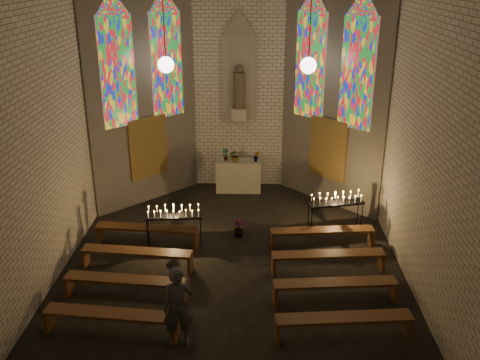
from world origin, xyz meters
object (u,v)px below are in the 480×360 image
object	(u,v)px
altar	(239,176)
votive_stand_left	(174,214)
votive_stand_right	(336,201)
visitor	(178,308)
aisle_flower_pot	(238,228)

from	to	relation	value
altar	votive_stand_left	xyz separation A→B (m)	(-1.52, -3.64, 0.40)
votive_stand_right	visitor	size ratio (longest dim) A/B	0.95
votive_stand_left	votive_stand_right	world-z (taller)	votive_stand_right
visitor	aisle_flower_pot	bearing A→B (deg)	68.81
votive_stand_right	altar	bearing A→B (deg)	120.14
altar	votive_stand_right	world-z (taller)	votive_stand_right
votive_stand_left	visitor	xyz separation A→B (m)	(0.64, -3.82, -0.09)
votive_stand_left	visitor	size ratio (longest dim) A/B	0.90
aisle_flower_pot	votive_stand_left	xyz separation A→B (m)	(-1.61, -0.54, 0.66)
altar	visitor	distance (m)	7.52
altar	votive_stand_right	distance (m)	3.90
votive_stand_right	visitor	world-z (taller)	visitor
aisle_flower_pot	visitor	bearing A→B (deg)	-102.48
votive_stand_left	votive_stand_right	size ratio (longest dim) A/B	0.95
votive_stand_left	votive_stand_right	distance (m)	4.25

